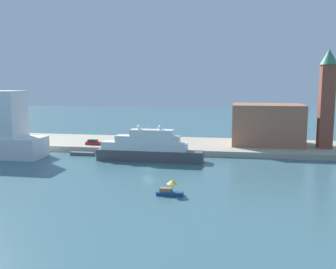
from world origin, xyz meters
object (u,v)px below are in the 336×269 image
(small_motorboat, at_px, (170,189))
(person_figure, at_px, (112,143))
(parked_car, at_px, (93,142))
(bell_tower, at_px, (327,95))
(harbor_building, at_px, (267,124))
(large_yacht, at_px, (148,148))
(mooring_bollard, at_px, (177,148))
(work_barge, at_px, (82,154))

(small_motorboat, bearing_deg, person_figure, 120.67)
(parked_car, xyz_separation_m, person_figure, (5.52, -0.02, 0.10))
(person_figure, bearing_deg, bell_tower, 5.65)
(harbor_building, relative_size, parked_car, 4.33)
(small_motorboat, height_order, parked_car, parked_car)
(small_motorboat, height_order, bell_tower, bell_tower)
(small_motorboat, distance_m, bell_tower, 57.36)
(large_yacht, height_order, small_motorboat, large_yacht)
(bell_tower, relative_size, mooring_bollard, 33.49)
(bell_tower, bearing_deg, large_yacht, -158.43)
(person_figure, bearing_deg, mooring_bollard, -8.71)
(work_barge, distance_m, harbor_building, 51.04)
(small_motorboat, distance_m, parked_car, 47.86)
(small_motorboat, xyz_separation_m, bell_tower, (33.74, 44.12, 14.33))
(harbor_building, xyz_separation_m, person_figure, (-42.04, -9.50, -4.89))
(work_barge, distance_m, parked_car, 8.11)
(large_yacht, bearing_deg, parked_car, 147.59)
(person_figure, bearing_deg, parked_car, 179.81)
(large_yacht, xyz_separation_m, work_barge, (-18.36, 3.76, -2.60))
(small_motorboat, relative_size, parked_car, 1.02)
(harbor_building, bearing_deg, mooring_bollard, -152.16)
(bell_tower, bearing_deg, work_barge, -167.71)
(bell_tower, xyz_separation_m, parked_car, (-62.10, -5.58, -13.34))
(harbor_building, bearing_deg, large_yacht, -144.01)
(work_barge, bearing_deg, person_figure, 55.36)
(small_motorboat, distance_m, work_barge, 41.69)
(bell_tower, relative_size, person_figure, 16.67)
(small_motorboat, bearing_deg, large_yacht, 110.33)
(parked_car, bearing_deg, person_figure, -0.19)
(work_barge, bearing_deg, harbor_building, 20.13)
(harbor_building, bearing_deg, small_motorboat, -111.80)
(small_motorboat, relative_size, work_barge, 0.72)
(large_yacht, bearing_deg, person_figure, 137.85)
(person_figure, bearing_deg, work_barge, -124.64)
(small_motorboat, xyz_separation_m, parked_car, (-28.36, 38.53, 0.98))
(harbor_building, bearing_deg, person_figure, -167.27)
(harbor_building, height_order, mooring_bollard, harbor_building)
(large_yacht, distance_m, person_figure, 17.41)
(harbor_building, xyz_separation_m, bell_tower, (14.54, -3.90, 8.35))
(parked_car, xyz_separation_m, mooring_bollard, (24.17, -2.87, -0.22))
(small_motorboat, xyz_separation_m, harbor_building, (19.20, 48.01, 5.98))
(parked_car, distance_m, mooring_bollard, 24.34)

